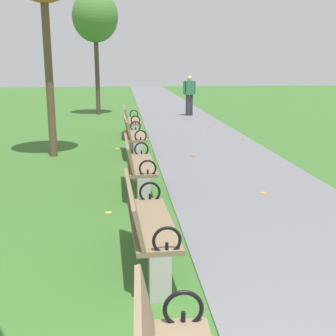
% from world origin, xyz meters
% --- Properties ---
extents(paved_walkway, '(2.89, 44.00, 0.02)m').
position_xyz_m(paved_walkway, '(1.45, 18.00, 0.01)').
color(paved_walkway, slate).
rests_on(paved_walkway, ground).
extents(park_bench_2, '(0.53, 1.62, 0.90)m').
position_xyz_m(park_bench_2, '(-0.50, 2.77, 0.49)').
color(park_bench_2, '#7A664C').
rests_on(park_bench_2, ground).
extents(park_bench_3, '(0.50, 1.61, 0.90)m').
position_xyz_m(park_bench_3, '(-0.50, 5.54, 0.49)').
color(park_bench_3, '#7A664C').
rests_on(park_bench_3, ground).
extents(park_bench_4, '(0.54, 1.62, 0.90)m').
position_xyz_m(park_bench_4, '(-0.50, 8.56, 0.49)').
color(park_bench_4, '#7A664C').
rests_on(park_bench_4, ground).
extents(park_bench_5, '(0.47, 1.60, 0.90)m').
position_xyz_m(park_bench_5, '(-0.50, 11.26, 0.49)').
color(park_bench_5, '#7A664C').
rests_on(park_bench_5, ground).
extents(tree_3, '(1.86, 1.86, 5.00)m').
position_xyz_m(tree_3, '(-1.77, 17.30, 3.94)').
color(tree_3, '#4C3D2D').
rests_on(tree_3, ground).
extents(pedestrian_walking, '(0.53, 0.27, 1.62)m').
position_xyz_m(pedestrian_walking, '(2.00, 16.33, 0.93)').
color(pedestrian_walking, '#2D2D38').
rests_on(pedestrian_walking, paved_walkway).
extents(scattered_leaves, '(5.21, 16.02, 0.02)m').
position_xyz_m(scattered_leaves, '(0.54, 7.30, 0.01)').
color(scattered_leaves, brown).
rests_on(scattered_leaves, ground).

